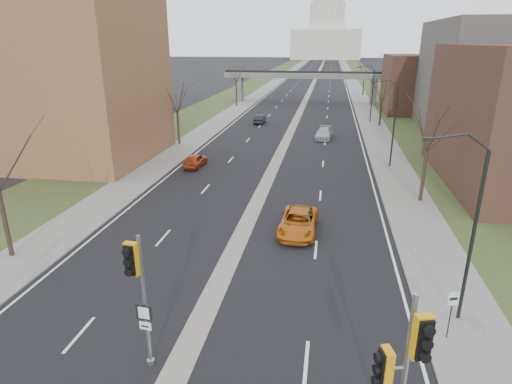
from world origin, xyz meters
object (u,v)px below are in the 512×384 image
(signal_pole_median, at_px, (138,282))
(car_left_far, at_px, (260,119))
(car_right_mid, at_px, (324,133))
(signal_pole_right, at_px, (403,363))
(car_left_near, at_px, (195,160))
(speed_limit_sign, at_px, (452,306))
(car_right_near, at_px, (298,222))

(signal_pole_median, bearing_deg, car_left_far, 100.24)
(signal_pole_median, height_order, car_right_mid, signal_pole_median)
(signal_pole_median, xyz_separation_m, signal_pole_right, (8.93, -2.63, -0.07))
(car_left_near, bearing_deg, signal_pole_right, 119.80)
(signal_pole_right, bearing_deg, car_left_far, 87.39)
(speed_limit_sign, bearing_deg, car_left_far, 89.40)
(speed_limit_sign, height_order, car_right_near, speed_limit_sign)
(signal_pole_right, distance_m, speed_limit_sign, 7.59)
(signal_pole_right, xyz_separation_m, car_left_near, (-15.74, 30.89, -3.22))
(car_right_near, bearing_deg, car_right_mid, 89.91)
(car_right_near, height_order, car_right_mid, car_right_near)
(speed_limit_sign, distance_m, car_right_near, 12.42)
(signal_pole_median, distance_m, car_left_near, 29.25)
(car_left_far, xyz_separation_m, car_right_near, (9.12, -39.84, 0.06))
(signal_pole_median, relative_size, car_right_near, 1.08)
(signal_pole_right, height_order, car_right_mid, signal_pole_right)
(speed_limit_sign, relative_size, car_left_near, 0.57)
(signal_pole_median, distance_m, car_left_far, 54.07)
(speed_limit_sign, bearing_deg, signal_pole_median, 179.11)
(car_left_near, relative_size, car_right_mid, 0.82)
(signal_pole_right, bearing_deg, speed_limit_sign, 48.24)
(car_left_far, relative_size, car_right_near, 0.77)
(signal_pole_right, height_order, car_left_far, signal_pole_right)
(signal_pole_right, xyz_separation_m, car_right_near, (-4.04, 16.58, -3.16))
(signal_pole_median, xyz_separation_m, car_right_near, (4.89, 13.96, -3.23))
(speed_limit_sign, xyz_separation_m, car_right_mid, (-6.14, 40.15, -0.97))
(signal_pole_median, relative_size, car_left_near, 1.43)
(car_right_near, bearing_deg, speed_limit_sign, -52.33)
(car_left_near, height_order, car_right_near, car_right_near)
(car_left_near, bearing_deg, car_right_near, 132.09)
(signal_pole_median, height_order, car_right_near, signal_pole_median)
(signal_pole_median, bearing_deg, speed_limit_sign, 23.60)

